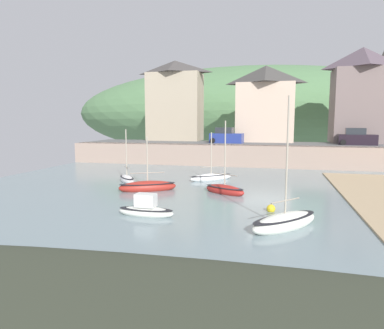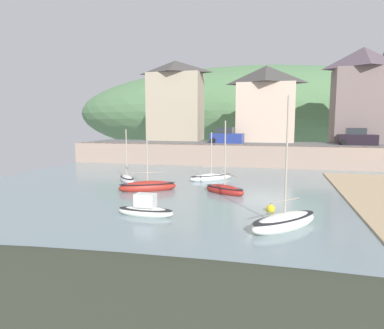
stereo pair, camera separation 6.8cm
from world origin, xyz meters
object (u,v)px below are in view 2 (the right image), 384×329
object	(u,v)px
waterfront_building_right	(361,95)
parked_car_by_wall	(357,138)
sailboat_white_hull	(127,179)
motorboat_with_cabin	(211,177)
fishing_boat_green	(284,222)
sailboat_far_left	(148,186)
waterfront_building_centre	(266,103)
mooring_buoy	(271,209)
sailboat_blue_trim	(146,210)
waterfront_building_left	(176,100)
parked_car_near_slipway	(227,137)
sailboat_nearest_shore	(225,189)

from	to	relation	value
waterfront_building_right	parked_car_by_wall	size ratio (longest dim) A/B	2.79
sailboat_white_hull	motorboat_with_cabin	bearing A→B (deg)	72.66
fishing_boat_green	sailboat_far_left	world-z (taller)	fishing_boat_green
waterfront_building_right	sailboat_far_left	bearing A→B (deg)	-128.99
waterfront_building_centre	mooring_buoy	distance (m)	28.87
sailboat_far_left	fishing_boat_green	bearing A→B (deg)	-63.44
waterfront_building_centre	sailboat_blue_trim	xyz separation A→B (m)	(-5.29, -30.39, -7.17)
motorboat_with_cabin	waterfront_building_left	bearing A→B (deg)	74.92
waterfront_building_centre	sailboat_far_left	distance (m)	26.15
motorboat_with_cabin	mooring_buoy	world-z (taller)	motorboat_with_cabin
sailboat_white_hull	parked_car_near_slipway	xyz separation A→B (m)	(6.06, 16.56, 2.94)
sailboat_white_hull	parked_car_by_wall	xyz separation A→B (m)	(21.25, 16.56, 2.94)
sailboat_nearest_shore	parked_car_near_slipway	xyz separation A→B (m)	(-2.64, 19.14, 2.92)
waterfront_building_right	sailboat_nearest_shore	xyz separation A→B (m)	(-13.66, -23.64, -8.13)
sailboat_white_hull	sailboat_far_left	distance (m)	4.14
fishing_boat_green	parked_car_by_wall	distance (m)	27.90
waterfront_building_left	sailboat_blue_trim	bearing A→B (deg)	-76.53
waterfront_building_left	sailboat_nearest_shore	bearing A→B (deg)	-65.77
parked_car_by_wall	waterfront_building_centre	bearing A→B (deg)	162.30
sailboat_white_hull	waterfront_building_right	bearing A→B (deg)	93.51
sailboat_nearest_shore	parked_car_near_slipway	distance (m)	19.54
sailboat_blue_trim	sailboat_white_hull	bearing A→B (deg)	121.58
waterfront_building_centre	motorboat_with_cabin	world-z (taller)	waterfront_building_centre
waterfront_building_right	parked_car_near_slipway	world-z (taller)	waterfront_building_right
parked_car_near_slipway	fishing_boat_green	bearing A→B (deg)	-70.41
waterfront_building_left	mooring_buoy	bearing A→B (deg)	-63.46
sailboat_white_hull	parked_car_near_slipway	distance (m)	17.87
waterfront_building_left	sailboat_blue_trim	distance (m)	32.19
fishing_boat_green	sailboat_far_left	bearing A→B (deg)	95.21
waterfront_building_centre	mooring_buoy	bearing A→B (deg)	-87.21
waterfront_building_left	sailboat_nearest_shore	world-z (taller)	waterfront_building_left
sailboat_white_hull	mooring_buoy	world-z (taller)	sailboat_white_hull
parked_car_near_slipway	motorboat_with_cabin	bearing A→B (deg)	-81.76
sailboat_nearest_shore	waterfront_building_right	bearing A→B (deg)	88.90
sailboat_far_left	waterfront_building_left	bearing A→B (deg)	73.72
waterfront_building_left	waterfront_building_right	size ratio (longest dim) A/B	0.94
parked_car_near_slipway	sailboat_nearest_shore	bearing A→B (deg)	-76.65
sailboat_white_hull	parked_car_by_wall	world-z (taller)	sailboat_white_hull
fishing_boat_green	mooring_buoy	xyz separation A→B (m)	(-0.70, 3.01, -0.17)
waterfront_building_left	motorboat_with_cabin	world-z (taller)	waterfront_building_left
waterfront_building_left	motorboat_with_cabin	size ratio (longest dim) A/B	2.58
fishing_boat_green	sailboat_nearest_shore	xyz separation A→B (m)	(-3.99, 7.25, -0.03)
waterfront_building_centre	sailboat_blue_trim	size ratio (longest dim) A/B	3.12
sailboat_nearest_shore	parked_car_by_wall	bearing A→B (deg)	85.66
motorboat_with_cabin	sailboat_nearest_shore	xyz separation A→B (m)	(1.98, -5.36, 0.03)
sailboat_nearest_shore	parked_car_by_wall	size ratio (longest dim) A/B	1.26
sailboat_far_left	parked_car_by_wall	xyz separation A→B (m)	(18.28, 19.44, 2.91)
sailboat_white_hull	parked_car_by_wall	size ratio (longest dim) A/B	1.09
waterfront_building_right	fishing_boat_green	world-z (taller)	waterfront_building_right
sailboat_nearest_shore	fishing_boat_green	bearing A→B (deg)	-32.28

